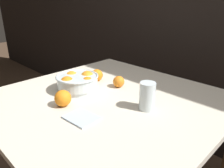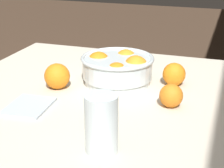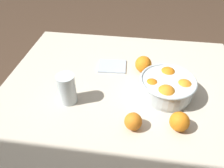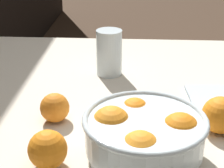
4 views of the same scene
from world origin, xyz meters
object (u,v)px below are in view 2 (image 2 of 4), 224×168
(fruit_bowl, at_px, (118,68))
(orange_loose_near_bowl, at_px, (174,74))
(orange_loose_front, at_px, (57,76))
(orange_loose_aside, at_px, (171,96))
(juice_glass, at_px, (101,126))

(fruit_bowl, height_order, orange_loose_near_bowl, fruit_bowl)
(orange_loose_near_bowl, xyz_separation_m, orange_loose_front, (0.15, -0.36, 0.00))
(fruit_bowl, bearing_deg, orange_loose_aside, 56.73)
(juice_glass, bearing_deg, fruit_bowl, -167.32)
(orange_loose_front, distance_m, orange_loose_aside, 0.38)
(orange_loose_near_bowl, distance_m, orange_loose_aside, 0.18)
(orange_loose_front, bearing_deg, orange_loose_aside, 86.13)
(juice_glass, xyz_separation_m, orange_loose_aside, (-0.29, 0.11, -0.03))
(fruit_bowl, relative_size, juice_glass, 1.78)
(orange_loose_near_bowl, height_order, orange_loose_aside, orange_loose_near_bowl)
(juice_glass, xyz_separation_m, orange_loose_near_bowl, (-0.46, 0.09, -0.03))
(juice_glass, height_order, orange_loose_aside, juice_glass)
(orange_loose_aside, bearing_deg, orange_loose_near_bowl, -173.00)
(orange_loose_aside, bearing_deg, juice_glass, -20.52)
(orange_loose_front, bearing_deg, orange_loose_near_bowl, 112.72)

